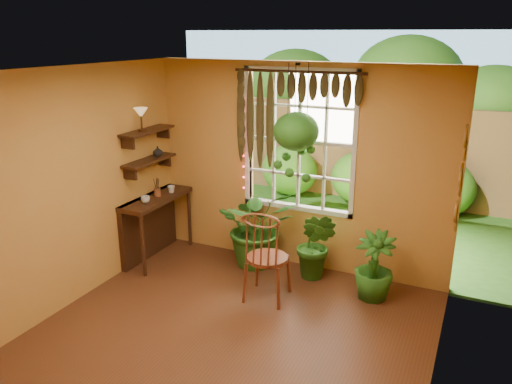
% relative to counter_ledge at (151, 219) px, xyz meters
% --- Properties ---
extents(floor, '(4.50, 4.50, 0.00)m').
position_rel_counter_ledge_xyz_m(floor, '(1.91, -1.60, -0.55)').
color(floor, '#512E17').
rests_on(floor, ground).
extents(ceiling, '(4.50, 4.50, 0.00)m').
position_rel_counter_ledge_xyz_m(ceiling, '(1.91, -1.60, 2.15)').
color(ceiling, silver).
rests_on(ceiling, wall_back).
extents(wall_back, '(4.00, 0.00, 4.00)m').
position_rel_counter_ledge_xyz_m(wall_back, '(1.91, 0.65, 0.80)').
color(wall_back, '#C59143').
rests_on(wall_back, floor).
extents(wall_left, '(0.00, 4.50, 4.50)m').
position_rel_counter_ledge_xyz_m(wall_left, '(-0.09, -1.60, 0.80)').
color(wall_left, '#C59143').
rests_on(wall_left, floor).
extents(wall_right, '(0.00, 4.50, 4.50)m').
position_rel_counter_ledge_xyz_m(wall_right, '(3.91, -1.60, 0.80)').
color(wall_right, '#C59143').
rests_on(wall_right, floor).
extents(window, '(1.52, 0.10, 1.86)m').
position_rel_counter_ledge_xyz_m(window, '(1.91, 0.68, 1.15)').
color(window, silver).
rests_on(window, wall_back).
extents(valance_vine, '(1.70, 0.12, 1.10)m').
position_rel_counter_ledge_xyz_m(valance_vine, '(1.82, 0.56, 1.73)').
color(valance_vine, '#36200E').
rests_on(valance_vine, window).
extents(string_lights, '(0.03, 0.03, 1.54)m').
position_rel_counter_ledge_xyz_m(string_lights, '(1.15, 0.59, 1.20)').
color(string_lights, '#FF2633').
rests_on(string_lights, window).
extents(wall_plates, '(0.04, 0.32, 1.10)m').
position_rel_counter_ledge_xyz_m(wall_plates, '(3.89, 0.19, 1.00)').
color(wall_plates, '#F7E9CA').
rests_on(wall_plates, wall_right).
extents(counter_ledge, '(0.40, 1.20, 0.90)m').
position_rel_counter_ledge_xyz_m(counter_ledge, '(0.00, 0.00, 0.00)').
color(counter_ledge, '#36200E').
rests_on(counter_ledge, floor).
extents(shelf_lower, '(0.25, 0.90, 0.04)m').
position_rel_counter_ledge_xyz_m(shelf_lower, '(0.03, 0.00, 0.85)').
color(shelf_lower, '#36200E').
rests_on(shelf_lower, wall_left).
extents(shelf_upper, '(0.25, 0.90, 0.04)m').
position_rel_counter_ledge_xyz_m(shelf_upper, '(0.03, 0.00, 1.25)').
color(shelf_upper, '#36200E').
rests_on(shelf_upper, wall_left).
extents(backyard, '(14.00, 10.00, 12.00)m').
position_rel_counter_ledge_xyz_m(backyard, '(2.15, 5.27, 0.73)').
color(backyard, '#2B5E1A').
rests_on(backyard, ground).
extents(windsor_chair, '(0.53, 0.55, 1.31)m').
position_rel_counter_ledge_xyz_m(windsor_chair, '(1.94, -0.42, -0.17)').
color(windsor_chair, maroon).
rests_on(windsor_chair, floor).
extents(potted_plant_left, '(1.29, 1.22, 1.13)m').
position_rel_counter_ledge_xyz_m(potted_plant_left, '(1.46, 0.39, 0.01)').
color(potted_plant_left, '#1C5416').
rests_on(potted_plant_left, floor).
extents(potted_plant_mid, '(0.59, 0.51, 0.92)m').
position_rel_counter_ledge_xyz_m(potted_plant_mid, '(2.30, 0.32, -0.09)').
color(potted_plant_mid, '#1C5416').
rests_on(potted_plant_mid, floor).
extents(potted_plant_right, '(0.47, 0.47, 0.83)m').
position_rel_counter_ledge_xyz_m(potted_plant_right, '(3.08, 0.14, -0.14)').
color(potted_plant_right, '#1C5416').
rests_on(potted_plant_right, floor).
extents(hanging_basket, '(0.56, 0.56, 1.45)m').
position_rel_counter_ledge_xyz_m(hanging_basket, '(1.96, 0.43, 1.28)').
color(hanging_basket, black).
rests_on(hanging_basket, ceiling).
extents(cup_a, '(0.15, 0.15, 0.09)m').
position_rel_counter_ledge_xyz_m(cup_a, '(0.13, -0.26, 0.39)').
color(cup_a, silver).
rests_on(cup_a, counter_ledge).
extents(cup_b, '(0.13, 0.13, 0.10)m').
position_rel_counter_ledge_xyz_m(cup_b, '(0.19, 0.25, 0.40)').
color(cup_b, beige).
rests_on(cup_b, counter_ledge).
extents(brush_jar, '(0.09, 0.09, 0.32)m').
position_rel_counter_ledge_xyz_m(brush_jar, '(0.11, 0.03, 0.47)').
color(brush_jar, brown).
rests_on(brush_jar, counter_ledge).
extents(shelf_vase, '(0.15, 0.15, 0.14)m').
position_rel_counter_ledge_xyz_m(shelf_vase, '(0.04, 0.19, 0.94)').
color(shelf_vase, '#B2AD99').
rests_on(shelf_vase, shelf_lower).
extents(tiffany_lamp, '(0.18, 0.18, 0.30)m').
position_rel_counter_ledge_xyz_m(tiffany_lamp, '(0.05, -0.13, 1.49)').
color(tiffany_lamp, '#513117').
rests_on(tiffany_lamp, shelf_upper).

